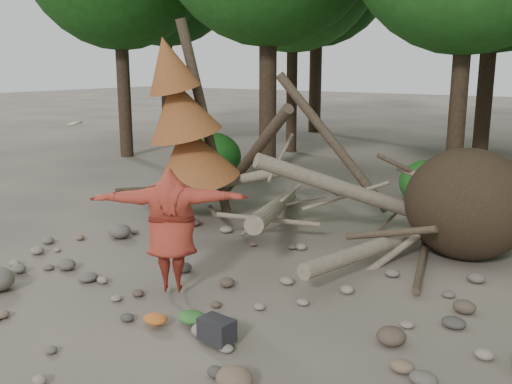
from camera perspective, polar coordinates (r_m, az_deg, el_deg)
The scene contains 11 objects.
ground at distance 8.39m, azimuth -5.96°, elevation -11.25°, with size 120.00×120.00×0.00m, color #514C44.
deadfall_pile at distance 10.77m, azimuth 17.31°, elevation -1.01°, with size 8.55×5.24×3.30m.
dead_conifer at distance 12.33m, azimuth -7.15°, elevation 6.61°, with size 2.06×2.16×4.35m.
bush_left at distance 16.94m, azimuth -4.53°, elevation 3.56°, with size 1.80×1.80×1.44m, color #185115.
bush_mid at distance 14.53m, azimuth 16.82°, elevation 0.88°, with size 1.40×1.40×1.12m, color #21671D.
frisbee_thrower at distance 8.49m, azimuth -8.49°, elevation -3.78°, with size 3.25×1.82×2.43m.
backpack at distance 7.25m, azimuth -3.93°, elevation -14.00°, with size 0.43×0.28×0.28m, color black.
cloth_green at distance 7.78m, azimuth -6.46°, elevation -12.67°, with size 0.39×0.33×0.15m, color #2F6D2B.
cloth_orange at distance 7.82m, azimuth -10.04°, elevation -12.73°, with size 0.35×0.28×0.13m, color #B95C1F.
boulder_front_right at distance 6.37m, azimuth -2.17°, elevation -18.17°, with size 0.42×0.38×0.25m, color brown.
boulder_mid_left at distance 11.69m, azimuth -13.48°, elevation -3.82°, with size 0.48×0.43×0.29m, color #5F5850.
Camera 1 is at (5.01, -5.82, 3.39)m, focal length 40.00 mm.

